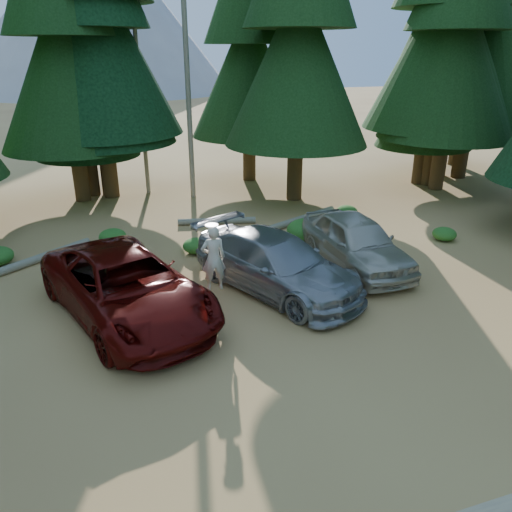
{
  "coord_description": "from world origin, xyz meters",
  "views": [
    {
      "loc": [
        -3.82,
        -9.17,
        6.77
      ],
      "look_at": [
        0.37,
        3.41,
        1.25
      ],
      "focal_mm": 35.0,
      "sensor_mm": 36.0,
      "label": 1
    }
  ],
  "objects_px": {
    "log_mid": "(217,221)",
    "log_right": "(299,220)",
    "log_left": "(41,258)",
    "frisbee_player": "(213,258)",
    "silver_minivan_right": "(356,242)",
    "silver_minivan_center": "(276,264)",
    "red_pickup": "(127,287)"
  },
  "relations": [
    {
      "from": "silver_minivan_right",
      "to": "frisbee_player",
      "type": "height_order",
      "value": "frisbee_player"
    },
    {
      "from": "silver_minivan_center",
      "to": "log_right",
      "type": "height_order",
      "value": "silver_minivan_center"
    },
    {
      "from": "silver_minivan_right",
      "to": "red_pickup",
      "type": "bearing_deg",
      "value": -172.43
    },
    {
      "from": "red_pickup",
      "to": "frisbee_player",
      "type": "distance_m",
      "value": 2.48
    },
    {
      "from": "frisbee_player",
      "to": "log_right",
      "type": "distance_m",
      "value": 7.68
    },
    {
      "from": "silver_minivan_right",
      "to": "log_right",
      "type": "height_order",
      "value": "silver_minivan_right"
    },
    {
      "from": "log_mid",
      "to": "log_right",
      "type": "bearing_deg",
      "value": -2.98
    },
    {
      "from": "red_pickup",
      "to": "log_right",
      "type": "distance_m",
      "value": 9.52
    },
    {
      "from": "log_right",
      "to": "silver_minivan_center",
      "type": "bearing_deg",
      "value": -144.03
    },
    {
      "from": "silver_minivan_center",
      "to": "log_mid",
      "type": "relative_size",
      "value": 1.81
    },
    {
      "from": "red_pickup",
      "to": "log_mid",
      "type": "bearing_deg",
      "value": 39.71
    },
    {
      "from": "red_pickup",
      "to": "frisbee_player",
      "type": "relative_size",
      "value": 3.33
    },
    {
      "from": "red_pickup",
      "to": "log_mid",
      "type": "relative_size",
      "value": 2.0
    },
    {
      "from": "log_mid",
      "to": "log_right",
      "type": "distance_m",
      "value": 3.43
    },
    {
      "from": "silver_minivan_right",
      "to": "silver_minivan_center",
      "type": "bearing_deg",
      "value": -165.93
    },
    {
      "from": "log_mid",
      "to": "log_right",
      "type": "xyz_separation_m",
      "value": [
        3.29,
        -0.95,
        0.01
      ]
    },
    {
      "from": "log_left",
      "to": "log_right",
      "type": "xyz_separation_m",
      "value": [
        10.0,
        0.98,
        0.0
      ]
    },
    {
      "from": "silver_minivan_center",
      "to": "log_left",
      "type": "height_order",
      "value": "silver_minivan_center"
    },
    {
      "from": "red_pickup",
      "to": "log_right",
      "type": "xyz_separation_m",
      "value": [
        7.48,
        5.85,
        -0.75
      ]
    },
    {
      "from": "frisbee_player",
      "to": "silver_minivan_right",
      "type": "bearing_deg",
      "value": -168.53
    },
    {
      "from": "silver_minivan_right",
      "to": "frisbee_player",
      "type": "relative_size",
      "value": 2.62
    },
    {
      "from": "silver_minivan_right",
      "to": "log_left",
      "type": "xyz_separation_m",
      "value": [
        -10.04,
        3.73,
        -0.73
      ]
    },
    {
      "from": "log_left",
      "to": "frisbee_player",
      "type": "bearing_deg",
      "value": -79.41
    },
    {
      "from": "frisbee_player",
      "to": "log_mid",
      "type": "distance_m",
      "value": 6.96
    },
    {
      "from": "red_pickup",
      "to": "log_right",
      "type": "height_order",
      "value": "red_pickup"
    },
    {
      "from": "log_left",
      "to": "log_mid",
      "type": "relative_size",
      "value": 1.2
    },
    {
      "from": "log_mid",
      "to": "log_right",
      "type": "height_order",
      "value": "log_right"
    },
    {
      "from": "log_right",
      "to": "silver_minivan_right",
      "type": "bearing_deg",
      "value": -114.43
    },
    {
      "from": "red_pickup",
      "to": "silver_minivan_center",
      "type": "relative_size",
      "value": 1.1
    },
    {
      "from": "frisbee_player",
      "to": "log_mid",
      "type": "height_order",
      "value": "frisbee_player"
    },
    {
      "from": "log_left",
      "to": "log_right",
      "type": "height_order",
      "value": "log_right"
    },
    {
      "from": "silver_minivan_center",
      "to": "log_mid",
      "type": "distance_m",
      "value": 6.55
    }
  ]
}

